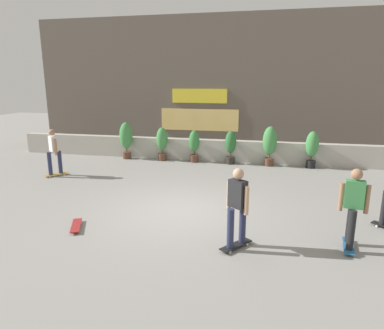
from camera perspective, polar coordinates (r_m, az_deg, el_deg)
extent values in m
plane|color=gray|center=(9.15, -2.03, -7.69)|extent=(48.00, 48.00, 0.00)
cube|color=#B2ADA3|center=(14.69, 3.77, 2.40)|extent=(18.00, 0.40, 0.90)
cube|color=#60564C|center=(18.36, 5.86, 13.44)|extent=(20.00, 2.00, 6.50)
cube|color=yellow|center=(17.54, 1.25, 11.37)|extent=(2.80, 0.08, 0.70)
cube|color=#F2CC72|center=(17.65, 1.24, 7.47)|extent=(4.00, 0.06, 1.10)
cylinder|color=brown|center=(15.36, -10.80, 1.55)|extent=(0.36, 0.36, 0.30)
cylinder|color=brown|center=(15.32, -10.84, 2.37)|extent=(0.06, 0.06, 0.15)
ellipsoid|color=#428C47|center=(15.20, -10.95, 4.77)|extent=(0.56, 0.56, 1.15)
cylinder|color=brown|center=(14.80, -4.96, 1.28)|extent=(0.36, 0.36, 0.30)
cylinder|color=brown|center=(14.76, -4.98, 2.13)|extent=(0.06, 0.06, 0.15)
ellipsoid|color=#428C47|center=(14.65, -5.03, 4.29)|extent=(0.48, 0.48, 0.98)
cylinder|color=brown|center=(14.45, 0.36, 1.03)|extent=(0.36, 0.36, 0.30)
cylinder|color=brown|center=(14.41, 0.37, 1.90)|extent=(0.06, 0.06, 0.15)
ellipsoid|color=#387F3D|center=(14.31, 0.37, 3.94)|extent=(0.44, 0.44, 0.89)
cylinder|color=#2D2823|center=(14.22, 6.41, 0.73)|extent=(0.36, 0.36, 0.30)
cylinder|color=brown|center=(14.17, 6.43, 1.61)|extent=(0.06, 0.06, 0.15)
ellipsoid|color=#2D6B33|center=(14.07, 6.49, 3.75)|extent=(0.45, 0.45, 0.93)
cylinder|color=brown|center=(14.15, 12.68, 0.41)|extent=(0.36, 0.36, 0.30)
cylinder|color=brown|center=(14.10, 12.72, 1.30)|extent=(0.06, 0.06, 0.15)
ellipsoid|color=#428C47|center=(13.98, 12.86, 3.88)|extent=(0.56, 0.56, 1.14)
cylinder|color=black|center=(14.26, 19.17, 0.07)|extent=(0.36, 0.36, 0.30)
cylinder|color=brown|center=(14.21, 19.24, 0.95)|extent=(0.06, 0.06, 0.15)
ellipsoid|color=#428C47|center=(14.10, 19.42, 3.22)|extent=(0.49, 0.49, 1.00)
cube|color=black|center=(7.27, 7.34, -13.17)|extent=(0.64, 0.76, 0.02)
cylinder|color=silver|center=(7.07, 6.36, -14.31)|extent=(0.06, 0.06, 0.06)
cylinder|color=silver|center=(7.17, 5.40, -13.88)|extent=(0.06, 0.06, 0.06)
cylinder|color=silver|center=(7.42, 9.19, -12.99)|extent=(0.06, 0.06, 0.06)
cylinder|color=silver|center=(7.51, 8.24, -12.60)|extent=(0.06, 0.06, 0.06)
cylinder|color=#282D4C|center=(6.97, 6.44, -10.55)|extent=(0.14, 0.14, 0.82)
cylinder|color=#282D4C|center=(7.22, 8.42, -9.74)|extent=(0.14, 0.14, 0.82)
cube|color=#262628|center=(6.85, 7.63, -4.85)|extent=(0.41, 0.38, 0.56)
sphere|color=tan|center=(6.73, 7.74, -1.54)|extent=(0.22, 0.22, 0.22)
cylinder|color=tan|center=(6.73, 9.10, -5.97)|extent=(0.09, 0.09, 0.58)
cylinder|color=tan|center=(7.02, 6.18, -5.02)|extent=(0.09, 0.09, 0.58)
cylinder|color=silver|center=(9.26, 28.44, -8.99)|extent=(0.06, 0.06, 0.06)
cylinder|color=silver|center=(9.40, 28.81, -8.70)|extent=(0.06, 0.06, 0.06)
cylinder|color=black|center=(9.15, 29.42, -6.30)|extent=(0.14, 0.14, 0.82)
cube|color=#266699|center=(7.87, 24.63, -12.20)|extent=(0.31, 0.82, 0.02)
cylinder|color=silver|center=(7.67, 25.33, -13.32)|extent=(0.04, 0.06, 0.06)
cylinder|color=silver|center=(7.65, 24.11, -13.24)|extent=(0.04, 0.06, 0.06)
cylinder|color=silver|center=(8.13, 25.07, -11.70)|extent=(0.04, 0.06, 0.06)
cylinder|color=silver|center=(8.12, 23.93, -11.63)|extent=(0.04, 0.06, 0.06)
cylinder|color=black|center=(7.54, 25.04, -9.90)|extent=(0.14, 0.14, 0.82)
cylinder|color=black|center=(7.88, 24.87, -8.88)|extent=(0.14, 0.14, 0.82)
cube|color=#3F8C4C|center=(7.48, 25.49, -4.50)|extent=(0.39, 0.25, 0.56)
sphere|color=#9E7051|center=(7.37, 25.81, -1.46)|extent=(0.22, 0.22, 0.22)
cylinder|color=#9E7051|center=(7.53, 27.20, -5.21)|extent=(0.09, 0.09, 0.58)
cylinder|color=#9E7051|center=(7.48, 23.63, -4.94)|extent=(0.09, 0.09, 0.58)
cube|color=#BF8C26|center=(13.30, -21.74, -1.49)|extent=(0.64, 0.76, 0.02)
cylinder|color=silver|center=(13.16, -22.68, -1.90)|extent=(0.06, 0.06, 0.06)
cylinder|color=silver|center=(13.31, -22.89, -1.75)|extent=(0.06, 0.06, 0.06)
cylinder|color=silver|center=(13.32, -20.56, -1.53)|extent=(0.06, 0.06, 0.06)
cylinder|color=silver|center=(13.46, -20.80, -1.39)|extent=(0.06, 0.06, 0.06)
cylinder|color=#282D4C|center=(13.15, -22.64, 0.15)|extent=(0.14, 0.14, 0.82)
cylinder|color=#282D4C|center=(13.26, -21.17, 0.39)|extent=(0.14, 0.14, 0.82)
cube|color=white|center=(13.07, -22.17, 3.21)|extent=(0.41, 0.38, 0.56)
sphere|color=#9E7051|center=(13.01, -22.34, 4.99)|extent=(0.22, 0.22, 0.22)
cylinder|color=#9E7051|center=(12.87, -21.81, 2.73)|extent=(0.09, 0.09, 0.58)
cylinder|color=#9E7051|center=(13.31, -22.47, 3.01)|extent=(0.09, 0.09, 0.58)
cube|color=maroon|center=(8.54, -18.77, -9.58)|extent=(0.52, 0.81, 0.02)
cylinder|color=silver|center=(8.81, -19.11, -9.17)|extent=(0.05, 0.06, 0.06)
cylinder|color=silver|center=(8.79, -18.06, -9.13)|extent=(0.05, 0.06, 0.06)
cylinder|color=silver|center=(8.33, -19.47, -10.54)|extent=(0.05, 0.06, 0.06)
cylinder|color=silver|center=(8.31, -18.36, -10.51)|extent=(0.05, 0.06, 0.06)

